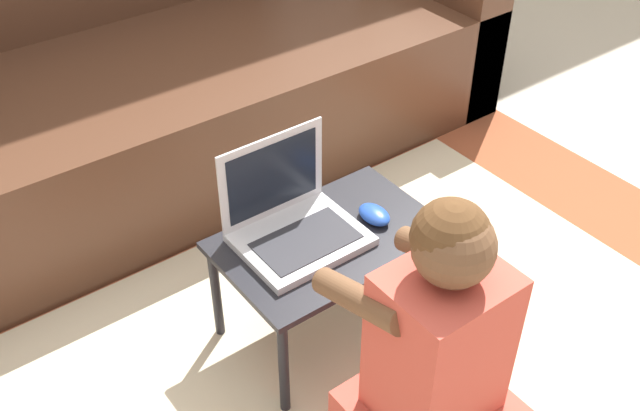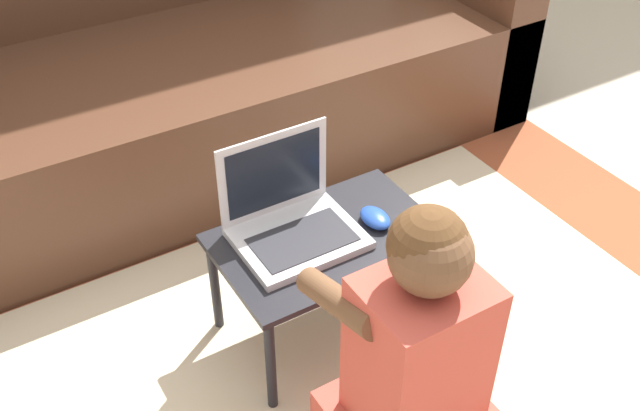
# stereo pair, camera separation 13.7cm
# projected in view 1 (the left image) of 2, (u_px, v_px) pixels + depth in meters

# --- Properties ---
(ground_plane) EXTENTS (16.00, 16.00, 0.00)m
(ground_plane) POSITION_uv_depth(u_px,v_px,m) (383.00, 372.00, 1.85)
(ground_plane) COLOR beige
(area_rug) EXTENTS (2.37, 1.93, 0.01)m
(area_rug) POSITION_uv_depth(u_px,v_px,m) (381.00, 378.00, 1.83)
(area_rug) COLOR #9E4C2D
(area_rug) RESTS_ON ground_plane
(couch) EXTENTS (2.26, 0.94, 0.86)m
(couch) POSITION_uv_depth(u_px,v_px,m) (154.00, 74.00, 2.47)
(couch) COLOR #4C2D1E
(couch) RESTS_ON ground_plane
(laptop_desk) EXTENTS (0.53, 0.35, 0.31)m
(laptop_desk) POSITION_uv_depth(u_px,v_px,m) (329.00, 249.00, 1.80)
(laptop_desk) COLOR black
(laptop_desk) RESTS_ON ground_plane
(laptop) EXTENTS (0.29, 0.23, 0.24)m
(laptop) POSITION_uv_depth(u_px,v_px,m) (294.00, 224.00, 1.76)
(laptop) COLOR silver
(laptop) RESTS_ON laptop_desk
(computer_mouse) EXTENTS (0.06, 0.09, 0.03)m
(computer_mouse) POSITION_uv_depth(u_px,v_px,m) (374.00, 214.00, 1.82)
(computer_mouse) COLOR #234CB2
(computer_mouse) RESTS_ON laptop_desk
(person_seated) EXTENTS (0.31, 0.39, 0.70)m
(person_seated) POSITION_uv_depth(u_px,v_px,m) (434.00, 365.00, 1.50)
(person_seated) COLOR #CC4C3D
(person_seated) RESTS_ON ground_plane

